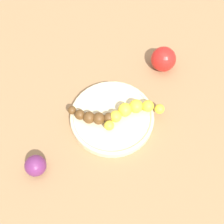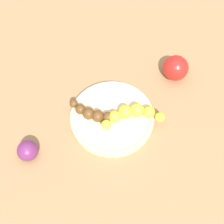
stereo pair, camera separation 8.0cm
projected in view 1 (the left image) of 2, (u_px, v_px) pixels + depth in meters
The scene contains 6 objects.
ground_plane at pixel (112, 119), 0.83m from camera, with size 2.40×2.40×0.00m, color #936D47.
fruit_bowl at pixel (112, 117), 0.82m from camera, with size 0.22×0.22×0.02m.
banana_overripe at pixel (94, 116), 0.80m from camera, with size 0.13×0.07×0.03m.
banana_yellow at pixel (132, 111), 0.80m from camera, with size 0.12×0.13×0.04m.
plum_purple at pixel (36, 166), 0.74m from camera, with size 0.05×0.05×0.05m, color #662659.
apple_red at pixel (163, 59), 0.89m from camera, with size 0.07×0.07×0.07m, color red.
Camera 1 is at (-0.20, 0.36, 0.73)m, focal length 49.92 mm.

